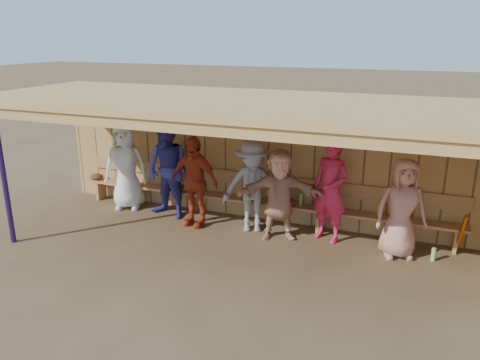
% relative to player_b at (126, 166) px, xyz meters
% --- Properties ---
extents(ground, '(90.00, 90.00, 0.00)m').
position_rel_player_b_xyz_m(ground, '(2.71, -0.81, -0.90)').
color(ground, brown).
rests_on(ground, ground).
extents(player_b, '(1.02, 0.82, 1.80)m').
position_rel_player_b_xyz_m(player_b, '(0.00, 0.00, 0.00)').
color(player_b, white).
rests_on(player_b, ground).
extents(player_c, '(1.07, 0.91, 1.93)m').
position_rel_player_b_xyz_m(player_c, '(1.07, -0.12, 0.06)').
color(player_c, '#38399C').
rests_on(player_c, ground).
extents(player_d, '(1.06, 0.56, 1.73)m').
position_rel_player_b_xyz_m(player_d, '(1.72, -0.31, -0.03)').
color(player_d, '#AE371B').
rests_on(player_d, ground).
extents(player_e, '(1.26, 0.99, 1.71)m').
position_rel_player_b_xyz_m(player_e, '(2.84, -0.17, -0.05)').
color(player_e, gray).
rests_on(player_e, ground).
extents(player_f, '(1.59, 1.01, 1.64)m').
position_rel_player_b_xyz_m(player_f, '(3.39, -0.30, -0.08)').
color(player_f, tan).
rests_on(player_f, ground).
extents(player_g, '(0.79, 0.66, 1.85)m').
position_rel_player_b_xyz_m(player_g, '(4.23, -0.06, 0.02)').
color(player_g, '#CE2146').
rests_on(player_g, ground).
extents(player_h, '(0.94, 0.77, 1.66)m').
position_rel_player_b_xyz_m(player_h, '(5.43, -0.27, -0.07)').
color(player_h, tan).
rests_on(player_h, ground).
extents(dugout_structure, '(8.80, 3.20, 2.50)m').
position_rel_player_b_xyz_m(dugout_structure, '(3.10, -0.12, 0.79)').
color(dugout_structure, tan).
rests_on(dugout_structure, ground).
extents(bench, '(7.60, 0.34, 0.93)m').
position_rel_player_b_xyz_m(bench, '(2.71, 0.31, -0.37)').
color(bench, '#B7824E').
rests_on(bench, ground).
extents(dugout_equipment, '(7.52, 0.62, 0.80)m').
position_rel_player_b_xyz_m(dugout_equipment, '(2.11, 0.18, -0.41)').
color(dugout_equipment, orange).
rests_on(dugout_equipment, ground).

